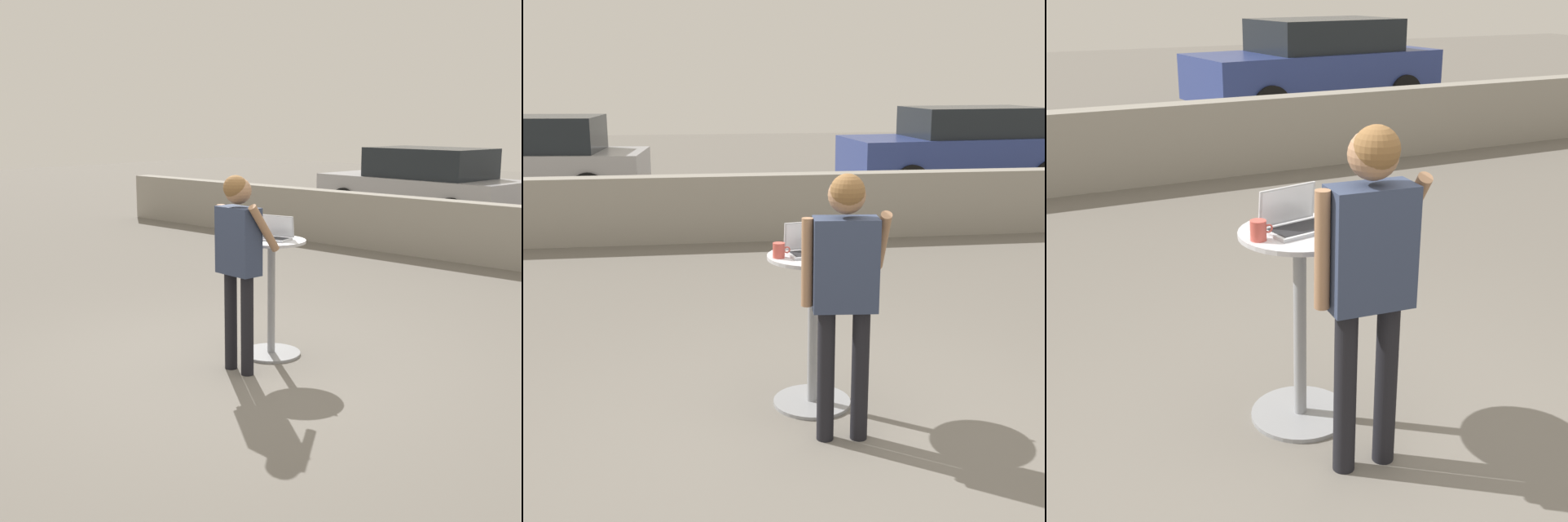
% 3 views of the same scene
% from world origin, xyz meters
% --- Properties ---
extents(ground_plane, '(50.00, 50.00, 0.00)m').
position_xyz_m(ground_plane, '(0.00, 0.00, 0.00)').
color(ground_plane, slate).
extents(pavement_kerb, '(17.20, 0.35, 0.92)m').
position_xyz_m(pavement_kerb, '(0.00, 5.87, 0.46)').
color(pavement_kerb, gray).
rests_on(pavement_kerb, ground_plane).
extents(cafe_table, '(0.63, 0.63, 1.09)m').
position_xyz_m(cafe_table, '(-0.03, 0.50, 0.60)').
color(cafe_table, gray).
rests_on(cafe_table, ground_plane).
extents(laptop, '(0.38, 0.29, 0.21)m').
position_xyz_m(laptop, '(-0.04, 0.53, 1.14)').
color(laptop, '#B7BABF').
rests_on(laptop, cafe_table).
extents(coffee_mug, '(0.12, 0.08, 0.10)m').
position_xyz_m(coffee_mug, '(-0.27, 0.46, 1.14)').
color(coffee_mug, '#C14C42').
rests_on(coffee_mug, cafe_table).
extents(standing_person, '(0.55, 0.36, 1.71)m').
position_xyz_m(standing_person, '(0.06, -0.04, 1.09)').
color(standing_person, black).
rests_on(standing_person, ground_plane).
extents(parked_car_near_street, '(4.64, 2.23, 1.55)m').
position_xyz_m(parked_car_near_street, '(-3.73, 9.68, 0.79)').
color(parked_car_near_street, '#9E9EA3').
rests_on(parked_car_near_street, ground_plane).
extents(parked_car_further_down, '(4.74, 2.33, 1.66)m').
position_xyz_m(parked_car_further_down, '(4.65, 9.63, 0.85)').
color(parked_car_further_down, navy).
rests_on(parked_car_further_down, ground_plane).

